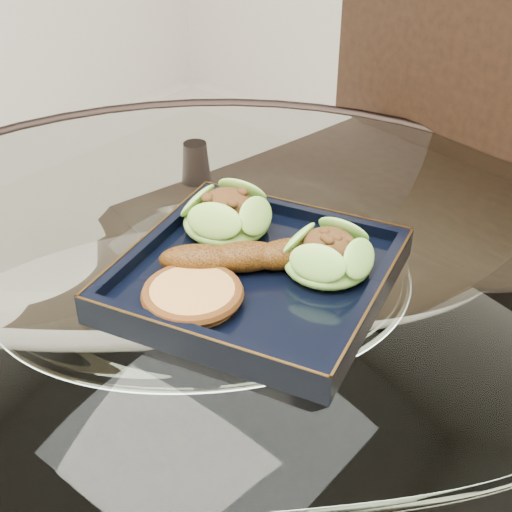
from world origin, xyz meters
The scene contains 7 objects.
dining_table centered at (0.00, 0.00, 0.60)m, with size 1.13×1.13×0.77m.
dining_chair centered at (-0.03, 0.43, 0.58)m, with size 0.53×0.53×1.05m.
navy_plate centered at (0.03, 0.05, 0.77)m, with size 0.27×0.27×0.02m, color black.
lettuce_wrap_left centered at (-0.05, 0.09, 0.80)m, with size 0.10×0.10×0.04m, color #5EAC32.
lettuce_wrap_right centered at (0.09, 0.10, 0.80)m, with size 0.09×0.09×0.03m, color #59A02E.
roasted_plantain centered at (0.02, 0.04, 0.80)m, with size 0.17×0.04×0.03m, color #63350A.
crumb_patty centered at (0.02, -0.03, 0.79)m, with size 0.09×0.09×0.02m, color #C78642.
Camera 1 is at (0.43, -0.43, 1.22)m, focal length 50.00 mm.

